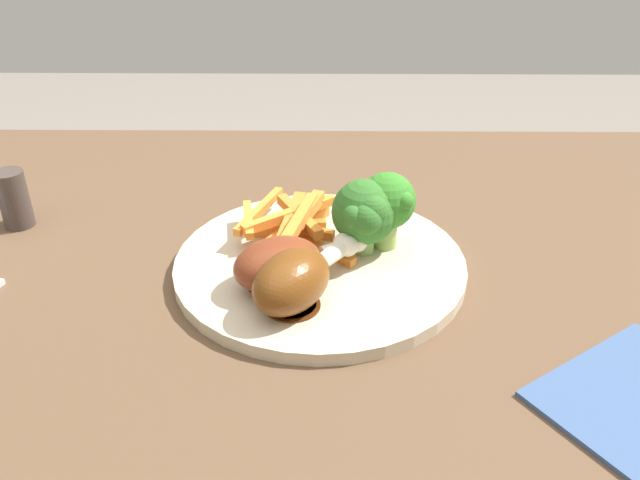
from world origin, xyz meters
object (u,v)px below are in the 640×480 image
at_px(dining_table, 265,363).
at_px(broccoli_floret_front, 365,212).
at_px(broccoli_floret_middle, 386,201).
at_px(pepper_shaker, 14,199).
at_px(chicken_drumstick_far, 295,279).
at_px(chicken_drumstick_extra, 294,280).
at_px(dinner_plate, 320,264).
at_px(carrot_fries_pile, 292,223).
at_px(chicken_drumstick_near, 282,263).

bearing_deg(dining_table, broccoli_floret_front, 7.66).
height_order(broccoli_floret_middle, pepper_shaker, broccoli_floret_middle).
xyz_separation_m(chicken_drumstick_far, chicken_drumstick_extra, (-0.00, -0.00, 0.00)).
height_order(broccoli_floret_front, broccoli_floret_middle, broccoli_floret_middle).
height_order(dining_table, pepper_shaker, pepper_shaker).
relative_size(dining_table, dinner_plate, 4.16).
relative_size(broccoli_floret_front, pepper_shaker, 1.19).
height_order(carrot_fries_pile, pepper_shaker, pepper_shaker).
distance_m(dinner_plate, chicken_drumstick_far, 0.08).
distance_m(carrot_fries_pile, chicken_drumstick_extra, 0.11).
distance_m(broccoli_floret_front, chicken_drumstick_near, 0.09).
xyz_separation_m(dining_table, carrot_fries_pile, (0.03, 0.04, 0.14)).
height_order(carrot_fries_pile, chicken_drumstick_extra, chicken_drumstick_extra).
bearing_deg(chicken_drumstick_far, broccoli_floret_middle, 49.68).
xyz_separation_m(dining_table, dinner_plate, (0.05, 0.00, 0.12)).
distance_m(broccoli_floret_front, carrot_fries_pile, 0.08).
bearing_deg(dinner_plate, chicken_drumstick_extra, -106.05).
relative_size(broccoli_floret_front, chicken_drumstick_extra, 0.60).
height_order(dining_table, carrot_fries_pile, carrot_fries_pile).
bearing_deg(broccoli_floret_middle, chicken_drumstick_far, -130.32).
bearing_deg(pepper_shaker, broccoli_floret_front, -11.23).
bearing_deg(carrot_fries_pile, chicken_drumstick_near, -92.96).
bearing_deg(broccoli_floret_front, carrot_fries_pile, 157.07).
xyz_separation_m(dining_table, chicken_drumstick_far, (0.03, -0.07, 0.15)).
bearing_deg(chicken_drumstick_near, broccoli_floret_middle, 35.97).
height_order(broccoli_floret_middle, chicken_drumstick_near, broccoli_floret_middle).
bearing_deg(dining_table, dinner_plate, 0.53).
bearing_deg(dinner_plate, broccoli_floret_middle, 24.14).
height_order(carrot_fries_pile, chicken_drumstick_near, chicken_drumstick_near).
xyz_separation_m(dining_table, pepper_shaker, (-0.25, 0.08, 0.14)).
xyz_separation_m(dinner_plate, broccoli_floret_front, (0.04, 0.01, 0.05)).
xyz_separation_m(carrot_fries_pile, chicken_drumstick_far, (0.01, -0.11, 0.01)).
distance_m(dining_table, chicken_drumstick_far, 0.16).
height_order(chicken_drumstick_extra, pepper_shaker, same).
height_order(carrot_fries_pile, chicken_drumstick_far, chicken_drumstick_far).
height_order(dinner_plate, chicken_drumstick_near, chicken_drumstick_near).
xyz_separation_m(broccoli_floret_front, chicken_drumstick_near, (-0.07, -0.05, -0.02)).
bearing_deg(chicken_drumstick_near, broccoli_floret_front, 35.94).
bearing_deg(dinner_plate, broccoli_floret_front, 17.07).
relative_size(broccoli_floret_middle, chicken_drumstick_near, 0.58).
bearing_deg(pepper_shaker, dining_table, -17.88).
distance_m(dining_table, chicken_drumstick_extra, 0.17).
distance_m(chicken_drumstick_far, pepper_shaker, 0.32).
xyz_separation_m(dinner_plate, carrot_fries_pile, (-0.03, 0.04, 0.02)).
height_order(dining_table, broccoli_floret_middle, broccoli_floret_middle).
relative_size(dinner_plate, chicken_drumstick_extra, 2.21).
xyz_separation_m(dinner_plate, chicken_drumstick_far, (-0.02, -0.07, 0.03)).
xyz_separation_m(broccoli_floret_front, chicken_drumstick_extra, (-0.06, -0.08, -0.02)).
relative_size(carrot_fries_pile, pepper_shaker, 2.19).
distance_m(dinner_plate, chicken_drumstick_extra, 0.08).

